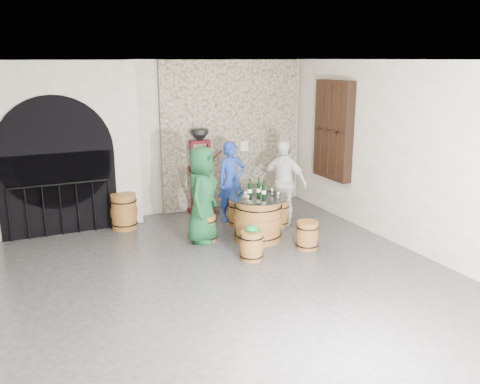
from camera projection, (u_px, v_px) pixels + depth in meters
name	position (u px, v px, depth m)	size (l,w,h in m)	color
ground	(227.00, 289.00, 7.32)	(8.00, 8.00, 0.00)	#2F2F31
wall_back	(150.00, 140.00, 10.43)	(8.00, 8.00, 0.00)	beige
wall_front	(462.00, 309.00, 3.39)	(8.00, 8.00, 0.00)	beige
wall_right	(423.00, 160.00, 8.32)	(8.00, 8.00, 0.00)	beige
ceiling	(226.00, 60.00, 6.50)	(8.00, 8.00, 0.00)	beige
stone_facing_panel	(232.00, 135.00, 11.10)	(3.20, 0.12, 3.18)	#B0A58C
arched_opening	(54.00, 149.00, 9.44)	(3.10, 0.60, 3.19)	beige
shuttered_window	(333.00, 130.00, 10.33)	(0.23, 1.10, 2.00)	black
barrel_table	(258.00, 219.00, 9.20)	(1.06, 1.06, 0.82)	olive
barrel_stool_left	(206.00, 228.00, 9.18)	(0.40, 0.40, 0.49)	olive
barrel_stool_far	(238.00, 213.00, 10.09)	(0.40, 0.40, 0.49)	olive
barrel_stool_right	(279.00, 213.00, 10.05)	(0.40, 0.40, 0.49)	olive
barrel_stool_near_right	(307.00, 235.00, 8.82)	(0.40, 0.40, 0.49)	olive
barrel_stool_near_left	(252.00, 246.00, 8.33)	(0.40, 0.40, 0.49)	olive
green_cap	(252.00, 229.00, 8.26)	(0.24, 0.20, 0.11)	#0B8130
person_green	(202.00, 195.00, 9.02)	(0.85, 0.55, 1.74)	#124323
person_blue	(232.00, 181.00, 10.25)	(0.59, 0.39, 1.62)	#1B3798
person_white	(283.00, 183.00, 10.02)	(0.98, 0.41, 1.68)	silver
wine_bottle_left	(250.00, 189.00, 9.09)	(0.08, 0.08, 0.32)	black
wine_bottle_center	(264.00, 190.00, 9.01)	(0.08, 0.08, 0.32)	black
wine_bottle_right	(259.00, 189.00, 9.13)	(0.08, 0.08, 0.32)	black
tasting_glass_a	(248.00, 198.00, 8.84)	(0.05, 0.05, 0.10)	#B55D23
tasting_glass_b	(272.00, 191.00, 9.28)	(0.05, 0.05, 0.10)	#B55D23
tasting_glass_c	(250.00, 191.00, 9.28)	(0.05, 0.05, 0.10)	#B55D23
tasting_glass_d	(260.00, 189.00, 9.44)	(0.05, 0.05, 0.10)	#B55D23
tasting_glass_e	(278.00, 195.00, 9.04)	(0.05, 0.05, 0.10)	#B55D23
tasting_glass_f	(245.00, 194.00, 9.07)	(0.05, 0.05, 0.10)	#B55D23
side_barrel	(124.00, 211.00, 9.84)	(0.52, 0.52, 0.69)	olive
corking_press	(201.00, 165.00, 10.63)	(0.75, 0.42, 1.80)	#480C12
control_box	(244.00, 146.00, 11.19)	(0.18, 0.10, 0.22)	silver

